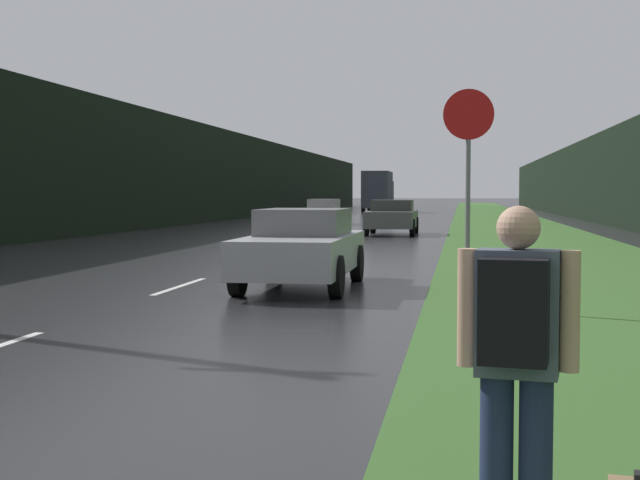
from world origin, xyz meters
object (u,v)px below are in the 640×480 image
(car_passing_near, at_px, (303,247))
(car_passing_far, at_px, (392,217))
(car_oncoming, at_px, (324,212))
(delivery_truck, at_px, (378,191))
(hitchhiker_with_backpack, at_px, (516,354))
(stop_sign, at_px, (468,173))

(car_passing_near, height_order, car_passing_far, car_passing_far)
(car_oncoming, relative_size, delivery_truck, 0.60)
(hitchhiker_with_backpack, relative_size, car_passing_near, 0.36)
(car_passing_far, xyz_separation_m, delivery_truck, (-4.53, 42.60, 1.16))
(car_passing_near, bearing_deg, car_passing_far, -90.00)
(hitchhiker_with_backpack, height_order, delivery_truck, delivery_truck)
(stop_sign, xyz_separation_m, car_passing_near, (-2.91, 2.61, -1.26))
(hitchhiker_with_backpack, distance_m, car_oncoming, 44.08)
(hitchhiker_with_backpack, distance_m, car_passing_far, 32.43)
(stop_sign, distance_m, car_passing_far, 23.62)
(stop_sign, height_order, car_passing_near, stop_sign)
(hitchhiker_with_backpack, relative_size, car_oncoming, 0.35)
(stop_sign, height_order, hitchhiker_with_backpack, stop_sign)
(car_oncoming, distance_m, delivery_truck, 31.49)
(car_passing_far, xyz_separation_m, car_oncoming, (-4.53, 11.13, -0.03))
(car_passing_far, relative_size, delivery_truck, 0.57)
(stop_sign, bearing_deg, hitchhiker_with_backpack, -88.88)
(car_passing_near, height_order, car_oncoming, car_passing_near)
(stop_sign, xyz_separation_m, hitchhiker_with_backpack, (0.17, -8.88, -1.05))
(delivery_truck, bearing_deg, stop_sign, -83.57)
(car_passing_far, distance_m, delivery_truck, 42.85)
(hitchhiker_with_backpack, bearing_deg, stop_sign, 99.57)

